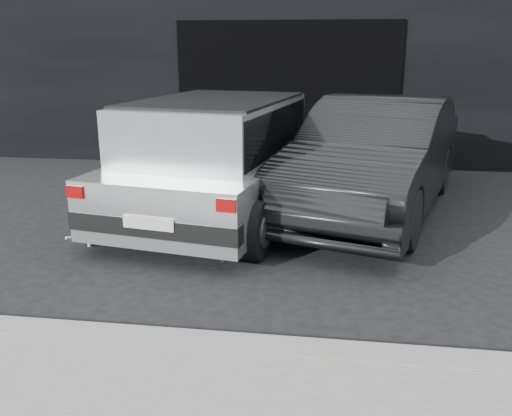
# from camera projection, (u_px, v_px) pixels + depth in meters

# --- Properties ---
(ground) EXTENTS (80.00, 80.00, 0.00)m
(ground) POSITION_uv_depth(u_px,v_px,m) (174.00, 232.00, 6.54)
(ground) COLOR black
(ground) RESTS_ON ground
(building_facade) EXTENTS (34.00, 4.00, 5.00)m
(building_facade) POSITION_uv_depth(u_px,v_px,m) (296.00, 29.00, 11.39)
(building_facade) COLOR black
(building_facade) RESTS_ON ground
(garage_opening) EXTENTS (4.00, 0.10, 2.60)m
(garage_opening) POSITION_uv_depth(u_px,v_px,m) (287.00, 95.00, 9.82)
(garage_opening) COLOR black
(garage_opening) RESTS_ON ground
(curb) EXTENTS (18.00, 0.25, 0.12)m
(curb) POSITION_uv_depth(u_px,v_px,m) (206.00, 346.00, 3.92)
(curb) COLOR gray
(curb) RESTS_ON ground
(silver_hatchback) EXTENTS (2.59, 4.40, 1.53)m
(silver_hatchback) POSITION_uv_depth(u_px,v_px,m) (221.00, 152.00, 6.99)
(silver_hatchback) COLOR silver
(silver_hatchback) RESTS_ON ground
(second_car) EXTENTS (2.86, 4.84, 1.51)m
(second_car) POSITION_uv_depth(u_px,v_px,m) (376.00, 156.00, 7.16)
(second_car) COLOR black
(second_car) RESTS_ON ground
(cat_siamese) EXTENTS (0.42, 0.82, 0.29)m
(cat_siamese) POSITION_uv_depth(u_px,v_px,m) (229.00, 245.00, 5.72)
(cat_siamese) COLOR beige
(cat_siamese) RESTS_ON ground
(cat_white) EXTENTS (0.60, 0.49, 0.33)m
(cat_white) POSITION_uv_depth(u_px,v_px,m) (103.00, 229.00, 6.13)
(cat_white) COLOR white
(cat_white) RESTS_ON ground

